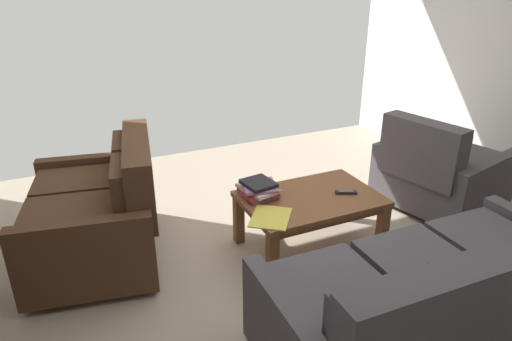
# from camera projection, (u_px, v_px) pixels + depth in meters

# --- Properties ---
(ground_plane) EXTENTS (5.00, 5.15, 0.01)m
(ground_plane) POSITION_uv_depth(u_px,v_px,m) (296.00, 273.00, 3.25)
(ground_plane) COLOR tan
(sofa_main) EXTENTS (1.87, 0.90, 0.80)m
(sofa_main) POSITION_uv_depth(u_px,v_px,m) (437.00, 300.00, 2.45)
(sofa_main) COLOR black
(sofa_main) RESTS_ON ground
(loveseat_near) EXTENTS (1.06, 1.31, 0.89)m
(loveseat_near) POSITION_uv_depth(u_px,v_px,m) (100.00, 212.00, 3.29)
(loveseat_near) COLOR black
(loveseat_near) RESTS_ON ground
(coffee_table) EXTENTS (1.00, 0.67, 0.44)m
(coffee_table) POSITION_uv_depth(u_px,v_px,m) (310.00, 205.00, 3.40)
(coffee_table) COLOR brown
(coffee_table) RESTS_ON ground
(armchair_side) EXTENTS (1.06, 1.07, 0.87)m
(armchair_side) POSITION_uv_depth(u_px,v_px,m) (438.00, 171.00, 4.01)
(armchair_side) COLOR black
(armchair_side) RESTS_ON ground
(book_stack) EXTENTS (0.29, 0.33, 0.12)m
(book_stack) POSITION_uv_depth(u_px,v_px,m) (258.00, 189.00, 3.36)
(book_stack) COLOR #996699
(book_stack) RESTS_ON coffee_table
(tv_remote) EXTENTS (0.16, 0.11, 0.02)m
(tv_remote) POSITION_uv_depth(u_px,v_px,m) (346.00, 192.00, 3.42)
(tv_remote) COLOR black
(tv_remote) RESTS_ON coffee_table
(loose_magazine) EXTENTS (0.39, 0.40, 0.01)m
(loose_magazine) POSITION_uv_depth(u_px,v_px,m) (271.00, 217.00, 3.08)
(loose_magazine) COLOR #E0CC4C
(loose_magazine) RESTS_ON coffee_table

